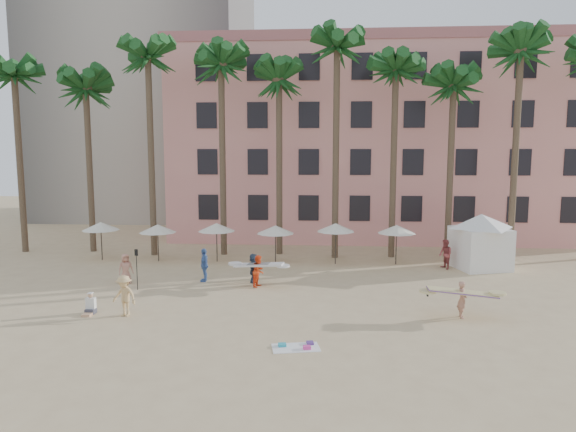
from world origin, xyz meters
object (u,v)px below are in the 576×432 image
(carrier_white, at_px, (259,270))
(pink_hotel, at_px, (378,145))
(carrier_yellow, at_px, (462,297))
(cabana, at_px, (480,236))

(carrier_white, bearing_deg, pink_hotel, 67.02)
(pink_hotel, height_order, carrier_yellow, pink_hotel)
(pink_hotel, xyz_separation_m, cabana, (5.16, -14.22, -5.93))
(carrier_yellow, xyz_separation_m, carrier_white, (-9.79, 4.62, -0.02))
(cabana, height_order, carrier_yellow, cabana)
(cabana, distance_m, carrier_yellow, 10.78)
(pink_hotel, distance_m, carrier_yellow, 25.33)
(cabana, xyz_separation_m, carrier_yellow, (-3.70, -10.06, -1.11))
(cabana, bearing_deg, pink_hotel, 109.94)
(pink_hotel, height_order, cabana, pink_hotel)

